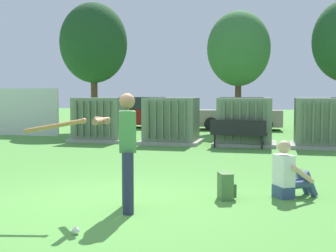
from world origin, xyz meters
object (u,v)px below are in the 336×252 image
at_px(park_bench, 238,132).
at_px(parked_car_leftmost, 141,113).
at_px(transformer_mid_east, 245,122).
at_px(sports_ball, 76,231).
at_px(transformer_mid_west, 171,121).
at_px(transformer_east, 323,124).
at_px(parked_car_left_of_center, 239,115).
at_px(seated_spectator, 289,175).
at_px(backpack, 226,186).
at_px(batter, 124,145).
at_px(transformer_west, 101,120).

xyz_separation_m(park_bench, parked_car_leftmost, (-5.75, 8.24, 0.22)).
relative_size(transformer_mid_east, sports_ball, 23.33).
height_order(transformer_mid_west, transformer_east, same).
height_order(sports_ball, parked_car_left_of_center, parked_car_left_of_center).
bearing_deg(transformer_mid_west, parked_car_left_of_center, 75.07).
distance_m(transformer_east, parked_car_left_of_center, 7.77).
bearing_deg(park_bench, sports_ball, -97.64).
relative_size(transformer_mid_west, seated_spectator, 2.18).
bearing_deg(seated_spectator, parked_car_leftmost, 115.32).
bearing_deg(sports_ball, parked_car_leftmost, 104.23).
distance_m(transformer_mid_east, backpack, 8.11).
height_order(sports_ball, seated_spectator, seated_spectator).
height_order(batter, sports_ball, batter).
bearing_deg(transformer_mid_west, parked_car_leftmost, 114.40).
distance_m(transformer_mid_west, backpack, 8.56).
distance_m(transformer_mid_east, transformer_east, 2.53).
relative_size(transformer_west, batter, 1.21).
bearing_deg(backpack, transformer_mid_west, 108.92).
bearing_deg(backpack, seated_spectator, 21.77).
relative_size(batter, parked_car_left_of_center, 0.40).
bearing_deg(parked_car_leftmost, batter, -74.11).
xyz_separation_m(backpack, parked_car_left_of_center, (-0.90, 15.07, 0.54)).
xyz_separation_m(batter, sports_ball, (-0.20, -1.24, -0.93)).
xyz_separation_m(transformer_mid_east, sports_ball, (-1.42, -10.37, -0.74)).
relative_size(transformer_west, transformer_east, 1.00).
height_order(transformer_mid_east, backpack, transformer_mid_east).
relative_size(transformer_west, backpack, 4.77).
relative_size(sports_ball, parked_car_leftmost, 0.02).
xyz_separation_m(transformer_west, transformer_mid_west, (2.76, -0.24, 0.00)).
height_order(transformer_east, seated_spectator, transformer_east).
distance_m(transformer_west, park_bench, 5.32).
height_order(transformer_east, batter, batter).
height_order(transformer_east, backpack, transformer_east).
bearing_deg(backpack, transformer_west, 123.61).
bearing_deg(transformer_east, parked_car_leftmost, 138.75).
height_order(backpack, parked_car_left_of_center, parked_car_left_of_center).
bearing_deg(sports_ball, transformer_mid_west, 96.39).
height_order(batter, backpack, batter).
distance_m(transformer_mid_east, sports_ball, 10.49).
distance_m(transformer_mid_west, sports_ball, 10.45).
height_order(seated_spectator, parked_car_leftmost, parked_car_leftmost).
distance_m(transformer_west, parked_car_leftmost, 7.11).
height_order(transformer_mid_east, sports_ball, transformer_mid_east).
relative_size(transformer_mid_west, sports_ball, 23.33).
relative_size(transformer_mid_east, batter, 1.21).
relative_size(transformer_mid_west, transformer_mid_east, 1.00).
xyz_separation_m(park_bench, batter, (-1.07, -8.21, 0.44)).
xyz_separation_m(seated_spectator, parked_car_left_of_center, (-1.91, 14.67, 0.38)).
height_order(transformer_mid_east, park_bench, transformer_mid_east).
relative_size(transformer_east, seated_spectator, 2.18).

